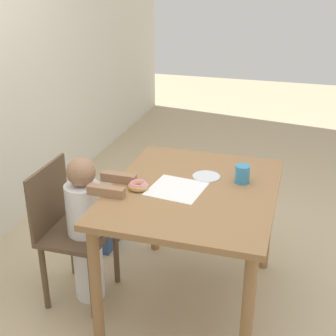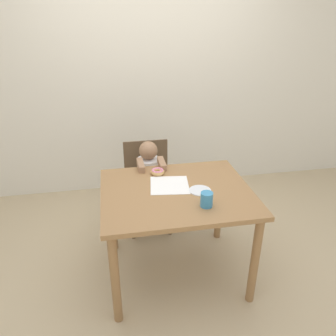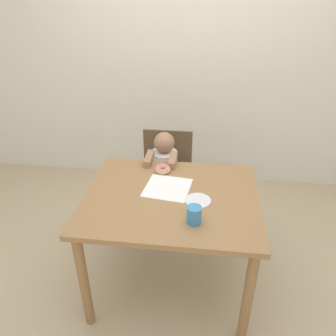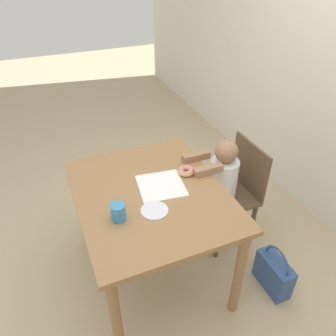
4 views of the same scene
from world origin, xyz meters
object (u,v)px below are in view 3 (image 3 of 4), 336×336
Objects in this scene: donut at (163,169)px; handbag at (229,211)px; cup at (194,215)px; chair at (166,178)px; child_figure at (164,182)px.

handbag is (0.53, 0.44, -0.65)m from donut.
cup is (-0.28, -0.97, 0.67)m from handbag.
handbag is (0.56, 0.02, -0.31)m from chair.
child_figure is 0.44m from donut.
donut is at bearing -140.03° from handbag.
donut reaches higher than handbag.
child_figure is at bearing 95.86° from donut.
cup is at bearing -106.30° from handbag.
chair is 0.64m from handbag.
handbag is 1.21m from cup.
cup is (0.28, -0.84, 0.34)m from child_figure.
child_figure is at bearing -90.00° from chair.
handbag is at bearing 2.02° from chair.
handbag is (0.56, 0.13, -0.34)m from child_figure.
cup reaches higher than donut.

